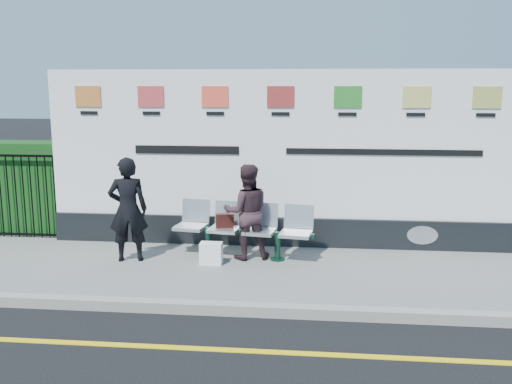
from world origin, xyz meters
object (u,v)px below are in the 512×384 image
bench (242,243)px  billboard (280,171)px  woman_left (128,209)px  woman_right (247,212)px

bench → billboard: bearing=64.2°
bench → woman_left: 1.89m
woman_right → bench: bearing=-39.5°
woman_left → billboard: bearing=-166.6°
bench → woman_left: size_ratio=1.35×
woman_right → billboard: bearing=-132.9°
woman_left → woman_right: 1.86m
woman_left → woman_right: size_ratio=1.08×
bench → woman_right: woman_right is taller
billboard → woman_right: bearing=-119.3°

